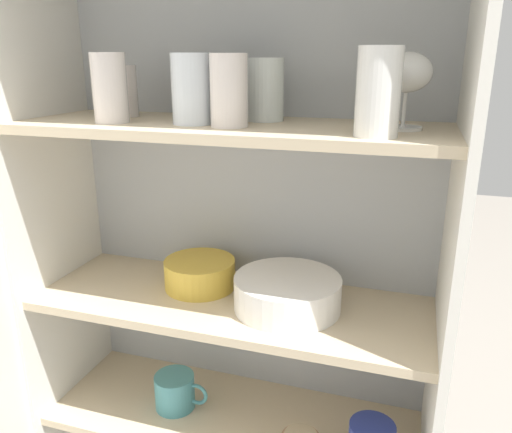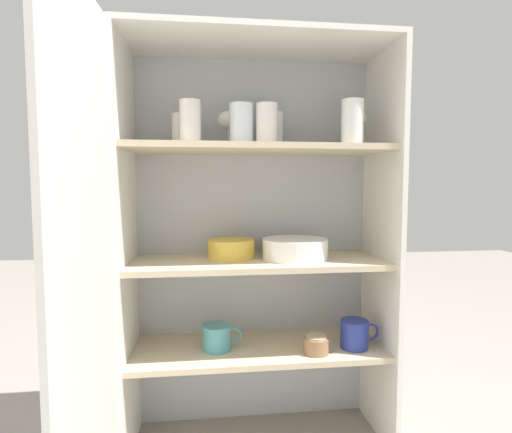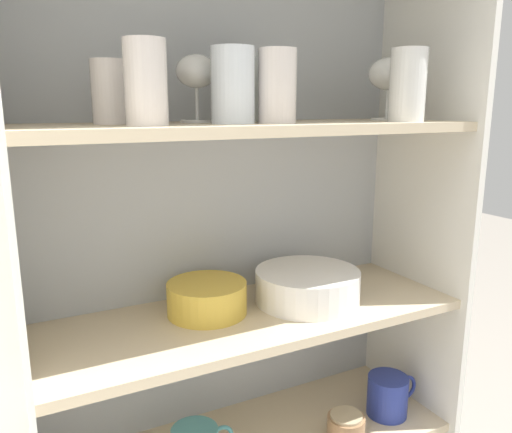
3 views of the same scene
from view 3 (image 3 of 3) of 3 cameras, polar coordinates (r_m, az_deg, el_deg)
cupboard_back_panel at (r=1.21m, az=-3.64°, el=-6.63°), size 0.92×0.02×1.40m
cupboard_side_left at (r=0.97m, az=-25.33°, el=-12.89°), size 0.02×0.34×1.40m
cupboard_side_right at (r=1.32m, az=17.69°, el=-5.46°), size 0.02×0.34×1.40m
shelf_board_middle at (r=1.08m, az=-0.07°, el=-11.35°), size 0.89×0.31×0.02m
shelf_board_upper at (r=0.99m, az=-0.08°, el=10.10°), size 0.89×0.31×0.02m
tumbler_glass_0 at (r=1.08m, az=1.07°, el=14.20°), size 0.08×0.08×0.13m
tumbler_glass_1 at (r=1.09m, az=16.94°, el=14.14°), size 0.07×0.07×0.15m
tumbler_glass_2 at (r=0.95m, az=-16.36°, el=13.49°), size 0.06×0.06×0.11m
tumbler_glass_3 at (r=0.94m, az=-2.67°, el=14.72°), size 0.08×0.08×0.14m
tumbler_glass_4 at (r=0.96m, az=2.44°, el=14.64°), size 0.07×0.07×0.14m
tumbler_glass_5 at (r=0.85m, az=-12.48°, el=14.71°), size 0.07×0.07×0.14m
wine_glass_0 at (r=1.00m, az=-6.83°, el=15.80°), size 0.08×0.08×0.13m
wine_glass_1 at (r=1.20m, az=14.90°, el=15.24°), size 0.09×0.09×0.14m
plate_stack_white at (r=1.13m, az=5.89°, el=-7.88°), size 0.23×0.23×0.07m
mixing_bowl_large at (r=1.07m, az=-5.63°, el=-9.10°), size 0.17×0.17×0.07m
coffee_mug_extra_1 at (r=1.34m, az=14.86°, el=-19.13°), size 0.14×0.10×0.10m
storage_jar at (r=1.25m, az=10.24°, el=-22.57°), size 0.09×0.09×0.06m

